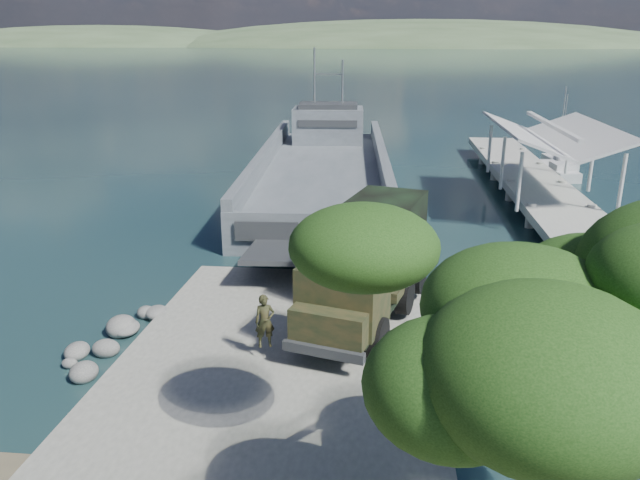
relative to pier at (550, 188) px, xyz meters
The scene contains 11 objects.
ground 22.89m from the pier, 124.71° to the right, with size 1400.00×1400.00×0.00m, color #173339.
boat_ramp 23.70m from the pier, 123.33° to the right, with size 10.00×18.00×0.50m, color gray.
shoreline_rocks 26.55m from the pier, 136.42° to the right, with size 3.20×5.60×0.90m, color #5C5D5A, non-canonical shape.
distant_headlands 542.50m from the pier, 86.09° to the left, with size 1000.00×240.00×48.00m, color #3D5334, non-canonical shape.
pier is the anchor object (origin of this frame).
landing_craft 14.88m from the pier, 159.18° to the left, with size 10.03×34.00×9.99m.
military_truck 18.95m from the pier, 122.55° to the right, with size 4.79×8.89×3.96m.
soldier 23.70m from the pier, 124.35° to the right, with size 0.63×0.41×1.72m, color black.
sailboat_near 11.62m from the pier, 73.05° to the left, with size 2.28×5.74×6.81m.
sailboat_far 15.52m from the pier, 72.88° to the left, with size 1.81×4.96×5.92m.
overhang_tree 28.83m from the pier, 104.36° to the right, with size 8.29×7.64×7.53m.
Camera 1 is at (3.07, -18.14, 10.24)m, focal length 35.00 mm.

